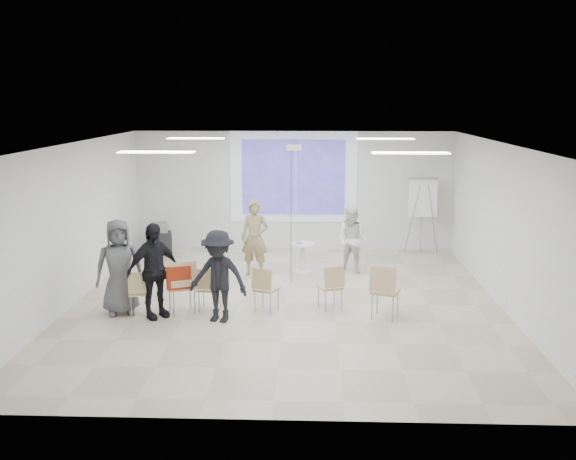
{
  "coord_description": "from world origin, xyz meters",
  "views": [
    {
      "loc": [
        0.47,
        -11.6,
        3.82
      ],
      "look_at": [
        0.0,
        0.8,
        1.25
      ],
      "focal_mm": 40.0,
      "sensor_mm": 36.0,
      "label": 1
    }
  ],
  "objects_px": {
    "chair_center": "(265,286)",
    "chair_right_inner": "(332,284)",
    "flipchart_easel": "(423,198)",
    "player_right": "(352,236)",
    "pedestal_table": "(302,256)",
    "chair_right_far": "(384,288)",
    "chair_left_inner": "(208,286)",
    "audience_left": "(153,264)",
    "audience_outer": "(119,261)",
    "chair_far_left": "(140,290)",
    "player_left": "(255,233)",
    "laptop": "(210,287)",
    "audience_mid": "(218,270)",
    "av_cart": "(160,240)",
    "chair_left_mid": "(183,283)"
  },
  "relations": [
    {
      "from": "chair_right_inner",
      "to": "player_left",
      "type": "bearing_deg",
      "value": 101.78
    },
    {
      "from": "chair_left_mid",
      "to": "audience_outer",
      "type": "bearing_deg",
      "value": 156.2
    },
    {
      "from": "audience_left",
      "to": "pedestal_table",
      "type": "bearing_deg",
      "value": 7.6
    },
    {
      "from": "laptop",
      "to": "pedestal_table",
      "type": "bearing_deg",
      "value": -116.48
    },
    {
      "from": "player_right",
      "to": "audience_outer",
      "type": "relative_size",
      "value": 0.85
    },
    {
      "from": "chair_far_left",
      "to": "audience_left",
      "type": "distance_m",
      "value": 0.55
    },
    {
      "from": "chair_right_inner",
      "to": "audience_left",
      "type": "bearing_deg",
      "value": 166.35
    },
    {
      "from": "chair_far_left",
      "to": "chair_left_mid",
      "type": "bearing_deg",
      "value": -3.72
    },
    {
      "from": "pedestal_table",
      "to": "chair_left_inner",
      "type": "relative_size",
      "value": 0.83
    },
    {
      "from": "chair_left_mid",
      "to": "audience_mid",
      "type": "bearing_deg",
      "value": -47.88
    },
    {
      "from": "pedestal_table",
      "to": "chair_right_inner",
      "type": "xyz_separation_m",
      "value": [
        0.57,
        -2.52,
        0.12
      ]
    },
    {
      "from": "chair_far_left",
      "to": "av_cart",
      "type": "xyz_separation_m",
      "value": [
        -0.7,
        4.52,
        -0.12
      ]
    },
    {
      "from": "audience_outer",
      "to": "laptop",
      "type": "bearing_deg",
      "value": -9.46
    },
    {
      "from": "player_right",
      "to": "flipchart_easel",
      "type": "bearing_deg",
      "value": 72.45
    },
    {
      "from": "chair_far_left",
      "to": "av_cart",
      "type": "relative_size",
      "value": 1.03
    },
    {
      "from": "player_left",
      "to": "chair_left_mid",
      "type": "relative_size",
      "value": 1.88
    },
    {
      "from": "av_cart",
      "to": "chair_right_inner",
      "type": "bearing_deg",
      "value": -60.79
    },
    {
      "from": "pedestal_table",
      "to": "chair_right_far",
      "type": "bearing_deg",
      "value": -63.93
    },
    {
      "from": "chair_left_mid",
      "to": "chair_right_inner",
      "type": "relative_size",
      "value": 1.18
    },
    {
      "from": "player_left",
      "to": "laptop",
      "type": "xyz_separation_m",
      "value": [
        -0.62,
        -2.4,
        -0.5
      ]
    },
    {
      "from": "chair_left_inner",
      "to": "chair_center",
      "type": "distance_m",
      "value": 1.02
    },
    {
      "from": "audience_left",
      "to": "flipchart_easel",
      "type": "xyz_separation_m",
      "value": [
        5.49,
        4.96,
        0.43
      ]
    },
    {
      "from": "audience_left",
      "to": "av_cart",
      "type": "xyz_separation_m",
      "value": [
        -0.97,
        4.55,
        -0.6
      ]
    },
    {
      "from": "chair_center",
      "to": "flipchart_easel",
      "type": "height_order",
      "value": "flipchart_easel"
    },
    {
      "from": "pedestal_table",
      "to": "laptop",
      "type": "xyz_separation_m",
      "value": [
        -1.65,
        -2.6,
        0.06
      ]
    },
    {
      "from": "audience_left",
      "to": "flipchart_easel",
      "type": "relative_size",
      "value": 1.02
    },
    {
      "from": "player_right",
      "to": "chair_right_inner",
      "type": "distance_m",
      "value": 2.68
    },
    {
      "from": "chair_far_left",
      "to": "chair_center",
      "type": "relative_size",
      "value": 1.01
    },
    {
      "from": "chair_center",
      "to": "audience_left",
      "type": "height_order",
      "value": "audience_left"
    },
    {
      "from": "chair_far_left",
      "to": "flipchart_easel",
      "type": "relative_size",
      "value": 0.44
    },
    {
      "from": "pedestal_table",
      "to": "player_right",
      "type": "bearing_deg",
      "value": 4.56
    },
    {
      "from": "laptop",
      "to": "audience_mid",
      "type": "distance_m",
      "value": 0.79
    },
    {
      "from": "chair_right_inner",
      "to": "audience_left",
      "type": "distance_m",
      "value": 3.21
    },
    {
      "from": "chair_left_inner",
      "to": "chair_right_far",
      "type": "distance_m",
      "value": 3.15
    },
    {
      "from": "player_left",
      "to": "flipchart_easel",
      "type": "bearing_deg",
      "value": 35.34
    },
    {
      "from": "chair_right_inner",
      "to": "player_right",
      "type": "bearing_deg",
      "value": 55.68
    },
    {
      "from": "av_cart",
      "to": "audience_left",
      "type": "bearing_deg",
      "value": -94.23
    },
    {
      "from": "chair_left_mid",
      "to": "chair_right_inner",
      "type": "distance_m",
      "value": 2.69
    },
    {
      "from": "player_left",
      "to": "audience_outer",
      "type": "height_order",
      "value": "audience_outer"
    },
    {
      "from": "pedestal_table",
      "to": "audience_outer",
      "type": "xyz_separation_m",
      "value": [
        -3.22,
        -2.84,
        0.58
      ]
    },
    {
      "from": "chair_right_inner",
      "to": "chair_left_inner",
      "type": "bearing_deg",
      "value": 161.42
    },
    {
      "from": "flipchart_easel",
      "to": "chair_right_inner",
      "type": "bearing_deg",
      "value": -113.88
    },
    {
      "from": "pedestal_table",
      "to": "audience_mid",
      "type": "bearing_deg",
      "value": -113.7
    },
    {
      "from": "audience_left",
      "to": "chair_left_inner",
      "type": "bearing_deg",
      "value": -21.4
    },
    {
      "from": "chair_right_far",
      "to": "flipchart_easel",
      "type": "relative_size",
      "value": 0.51
    },
    {
      "from": "audience_outer",
      "to": "flipchart_easel",
      "type": "xyz_separation_m",
      "value": [
        6.15,
        4.76,
        0.44
      ]
    },
    {
      "from": "audience_left",
      "to": "audience_outer",
      "type": "distance_m",
      "value": 0.69
    },
    {
      "from": "player_right",
      "to": "chair_center",
      "type": "xyz_separation_m",
      "value": [
        -1.74,
        -2.77,
        -0.33
      ]
    },
    {
      "from": "chair_center",
      "to": "chair_right_inner",
      "type": "bearing_deg",
      "value": 30.35
    },
    {
      "from": "laptop",
      "to": "audience_outer",
      "type": "distance_m",
      "value": 1.67
    }
  ]
}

